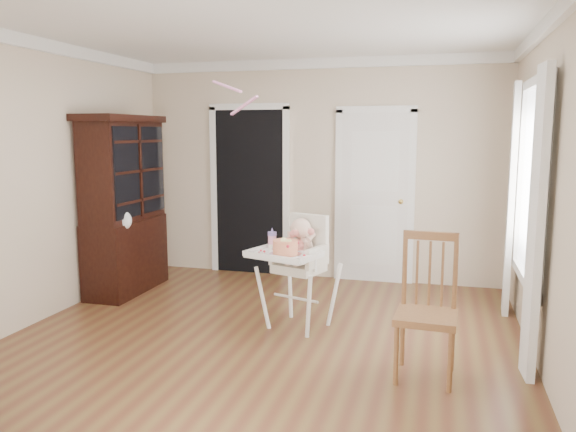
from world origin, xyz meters
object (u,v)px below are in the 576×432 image
(dining_chair, at_px, (427,311))
(high_chair, at_px, (299,258))
(sippy_cup, at_px, (272,240))
(china_cabinet, at_px, (124,205))
(cake, at_px, (285,247))

(dining_chair, bearing_deg, high_chair, 149.38)
(high_chair, height_order, sippy_cup, high_chair)
(china_cabinet, height_order, dining_chair, china_cabinet)
(high_chair, distance_m, sippy_cup, 0.30)
(china_cabinet, bearing_deg, dining_chair, -23.18)
(cake, xyz_separation_m, china_cabinet, (-2.16, 0.93, 0.19))
(high_chair, bearing_deg, china_cabinet, -178.29)
(sippy_cup, bearing_deg, cake, -50.35)
(china_cabinet, bearing_deg, cake, -23.34)
(cake, relative_size, sippy_cup, 1.45)
(cake, height_order, dining_chair, dining_chair)
(sippy_cup, height_order, dining_chair, dining_chair)
(high_chair, distance_m, cake, 0.31)
(cake, bearing_deg, china_cabinet, 156.66)
(sippy_cup, relative_size, china_cabinet, 0.10)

